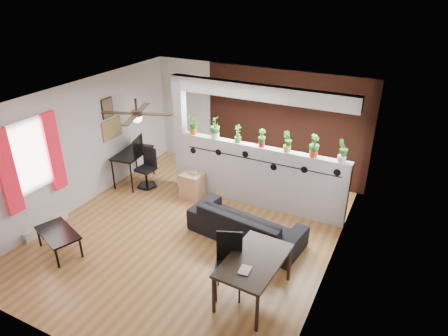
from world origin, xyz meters
TOP-DOWN VIEW (x-y plane):
  - room_shell at (0.00, 0.00)m, footprint 6.30×7.10m
  - partition_wall at (0.80, 1.50)m, footprint 3.60×0.18m
  - ceiling_header at (0.80, 1.50)m, footprint 3.60×0.18m
  - pier_column at (-1.11, 1.50)m, footprint 0.22×0.20m
  - brick_panel at (0.80, 2.97)m, footprint 3.90×0.05m
  - vine_decal at (0.80, 1.40)m, footprint 3.31×0.01m
  - window_assembly at (-2.56, -1.20)m, footprint 0.09×1.30m
  - baseboard_heater at (-2.54, -1.20)m, footprint 0.08×1.00m
  - corkboard at (-2.58, 0.95)m, footprint 0.03×0.60m
  - framed_art at (-2.58, 0.90)m, footprint 0.03×0.34m
  - ceiling_fan at (-0.80, -0.30)m, footprint 1.19×1.19m
  - potted_plant_0 at (-0.78, 1.50)m, footprint 0.21×0.24m
  - potted_plant_1 at (-0.25, 1.50)m, footprint 0.23×0.27m
  - potted_plant_2 at (0.27, 1.50)m, footprint 0.20×0.16m
  - potted_plant_3 at (0.80, 1.50)m, footprint 0.23×0.23m
  - potted_plant_4 at (1.33, 1.50)m, footprint 0.24×0.21m
  - potted_plant_5 at (1.85, 1.50)m, footprint 0.25×0.27m
  - potted_plant_6 at (2.38, 1.50)m, footprint 0.29×0.28m
  - sofa at (1.03, 0.28)m, footprint 2.15×1.09m
  - cube_shelf at (-0.65, 1.16)m, footprint 0.47×0.42m
  - cup at (-0.60, 1.16)m, footprint 0.12×0.12m
  - computer_desk at (-2.25, 1.16)m, footprint 0.68×1.12m
  - monitor at (-2.25, 1.31)m, footprint 0.31×0.13m
  - office_chair at (-1.83, 1.13)m, footprint 0.47×0.47m
  - dining_table at (1.73, -1.05)m, footprint 0.84×1.31m
  - book at (1.63, -1.35)m, footprint 0.17×0.22m
  - folding_chair at (1.34, -1.10)m, footprint 0.54×0.54m
  - coffee_table at (-1.76, -1.58)m, footprint 1.01×0.78m

SIDE VIEW (x-z plane):
  - baseboard_heater at x=-2.54m, z-range 0.00..0.18m
  - cube_shelf at x=-0.65m, z-range 0.00..0.56m
  - sofa at x=1.03m, z-range 0.00..0.60m
  - coffee_table at x=-1.76m, z-range 0.16..0.58m
  - office_chair at x=-1.83m, z-range -0.05..0.86m
  - cup at x=-0.60m, z-range 0.56..0.65m
  - folding_chair at x=1.34m, z-range 0.09..1.12m
  - dining_table at x=1.73m, z-range 0.27..0.96m
  - partition_wall at x=0.80m, z-range 0.00..1.35m
  - computer_desk at x=-2.25m, z-range 0.31..1.08m
  - book at x=1.63m, z-range 0.69..0.71m
  - monitor at x=-2.25m, z-range 0.77..0.94m
  - vine_decal at x=0.80m, z-range 0.93..1.23m
  - room_shell at x=0.00m, z-range -0.15..2.75m
  - pier_column at x=-1.11m, z-range 0.00..2.60m
  - brick_panel at x=0.80m, z-range 0.00..2.60m
  - corkboard at x=-2.58m, z-range 1.12..1.58m
  - window_assembly at x=-2.56m, z-range 0.73..2.28m
  - potted_plant_3 at x=0.80m, z-range 1.36..1.73m
  - potted_plant_2 at x=0.27m, z-range 1.36..1.74m
  - potted_plant_4 at x=1.33m, z-range 1.36..1.78m
  - potted_plant_0 at x=-0.78m, z-range 1.36..1.78m
  - potted_plant_5 at x=1.85m, z-range 1.36..1.80m
  - potted_plant_6 at x=2.38m, z-range 1.36..1.80m
  - potted_plant_1 at x=-0.25m, z-range 1.36..1.84m
  - framed_art at x=-2.58m, z-range 1.63..2.07m
  - ceiling_fan at x=-0.80m, z-range 2.10..2.53m
  - ceiling_header at x=0.80m, z-range 2.30..2.60m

